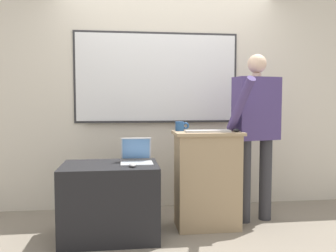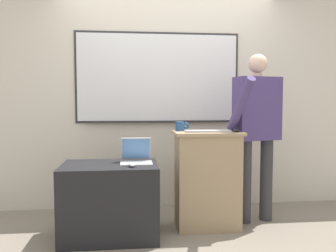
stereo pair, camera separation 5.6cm
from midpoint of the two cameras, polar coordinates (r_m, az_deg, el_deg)
ground_plane at (r=3.25m, az=2.19°, el=-18.78°), size 30.00×30.00×0.00m
back_wall at (r=4.27m, az=-0.65°, el=5.06°), size 6.40×0.17×2.67m
lectern_podium at (r=3.59m, az=5.86°, el=-8.52°), size 0.67×0.40×0.96m
side_desk at (r=3.40m, az=-9.72°, el=-11.73°), size 0.88×0.62×0.68m
person_presenter at (r=3.79m, az=13.56°, el=0.25°), size 0.63×0.62×1.74m
laptop at (r=3.37m, az=-5.58°, el=-4.73°), size 0.29×0.29×0.23m
wireless_keyboard at (r=3.47m, az=5.93°, el=-0.82°), size 0.44×0.12×0.02m
computer_mouse_by_laptop at (r=3.16m, az=-6.19°, el=-6.23°), size 0.06×0.10×0.03m
computer_mouse_by_keyboard at (r=3.52m, az=10.45°, el=-0.67°), size 0.06×0.10×0.03m
coffee_mug at (r=3.59m, az=1.54°, el=-0.03°), size 0.14×0.09×0.09m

